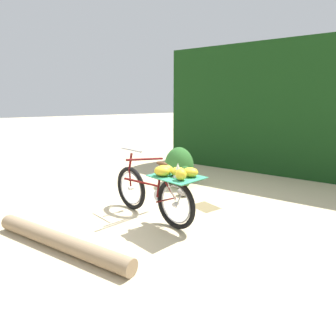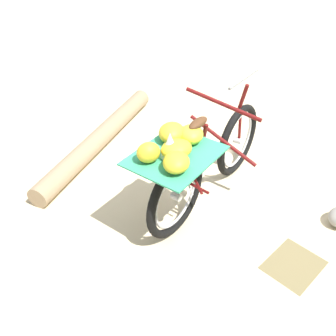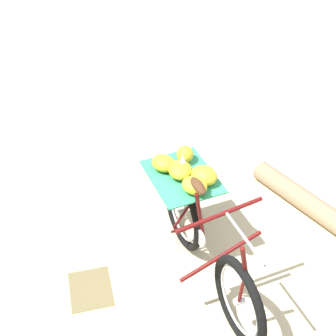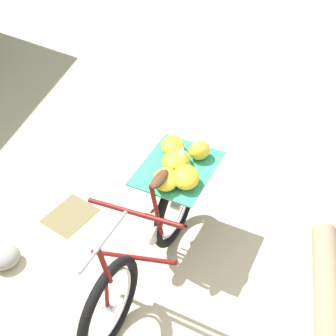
% 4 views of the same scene
% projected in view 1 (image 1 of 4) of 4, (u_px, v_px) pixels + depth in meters
% --- Properties ---
extents(ground_plane, '(60.00, 60.00, 0.00)m').
position_uv_depth(ground_plane, '(147.00, 216.00, 4.57)').
color(ground_plane, beige).
extents(foliage_hedge, '(5.77, 2.85, 3.14)m').
position_uv_depth(foliage_hedge, '(282.00, 110.00, 7.02)').
color(foliage_hedge, '#143814').
rests_on(foliage_hedge, ground_plane).
extents(bicycle, '(1.80, 0.79, 1.03)m').
position_uv_depth(bicycle, '(158.00, 188.00, 4.27)').
color(bicycle, black).
rests_on(bicycle, ground_plane).
extents(fallen_log, '(2.14, 1.10, 0.21)m').
position_uv_depth(fallen_log, '(60.00, 241.00, 3.53)').
color(fallen_log, '#937A5B').
rests_on(fallen_log, ground_plane).
extents(shrub_cluster, '(0.88, 0.60, 0.83)m').
position_uv_depth(shrub_cluster, '(179.00, 169.00, 6.14)').
color(shrub_cluster, '#2D6628').
rests_on(shrub_cluster, ground_plane).
extents(path_stone, '(0.24, 0.20, 0.15)m').
position_uv_depth(path_stone, '(183.00, 192.00, 5.50)').
color(path_stone, gray).
rests_on(path_stone, ground_plane).
extents(leaf_litter_patch, '(0.44, 0.36, 0.01)m').
position_uv_depth(leaf_litter_patch, '(205.00, 207.00, 4.95)').
color(leaf_litter_patch, olive).
rests_on(leaf_litter_patch, ground_plane).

